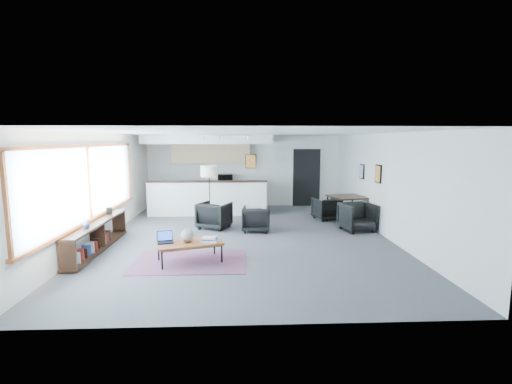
{
  "coord_description": "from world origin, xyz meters",
  "views": [
    {
      "loc": [
        -0.14,
        -9.1,
        2.43
      ],
      "look_at": [
        0.27,
        0.4,
        1.09
      ],
      "focal_mm": 26.0,
      "sensor_mm": 36.0,
      "label": 1
    }
  ],
  "objects_px": {
    "dining_table": "(347,199)",
    "microwave": "(225,177)",
    "book_stack": "(210,239)",
    "floor_lamp": "(209,173)",
    "armchair_left": "(214,214)",
    "dining_chair_near": "(358,218)",
    "coffee_table": "(190,243)",
    "ceramic_pot": "(188,235)",
    "laptop": "(165,239)",
    "dining_chair_far": "(326,209)",
    "armchair_right": "(256,218)"
  },
  "relations": [
    {
      "from": "dining_table",
      "to": "microwave",
      "type": "bearing_deg",
      "value": 143.58
    },
    {
      "from": "dining_table",
      "to": "book_stack",
      "type": "bearing_deg",
      "value": -138.45
    },
    {
      "from": "floor_lamp",
      "to": "microwave",
      "type": "distance_m",
      "value": 2.63
    },
    {
      "from": "book_stack",
      "to": "armchair_left",
      "type": "relative_size",
      "value": 0.43
    },
    {
      "from": "dining_chair_near",
      "to": "microwave",
      "type": "height_order",
      "value": "microwave"
    },
    {
      "from": "coffee_table",
      "to": "ceramic_pot",
      "type": "distance_m",
      "value": 0.17
    },
    {
      "from": "laptop",
      "to": "microwave",
      "type": "relative_size",
      "value": 0.7
    },
    {
      "from": "ceramic_pot",
      "to": "armchair_left",
      "type": "xyz_separation_m",
      "value": [
        0.34,
        2.83,
        -0.14
      ]
    },
    {
      "from": "coffee_table",
      "to": "microwave",
      "type": "distance_m",
      "value": 6.09
    },
    {
      "from": "laptop",
      "to": "armchair_left",
      "type": "distance_m",
      "value": 2.93
    },
    {
      "from": "book_stack",
      "to": "dining_chair_near",
      "type": "height_order",
      "value": "dining_chair_near"
    },
    {
      "from": "floor_lamp",
      "to": "dining_chair_near",
      "type": "bearing_deg",
      "value": -14.93
    },
    {
      "from": "book_stack",
      "to": "dining_table",
      "type": "distance_m",
      "value": 5.0
    },
    {
      "from": "dining_chair_far",
      "to": "floor_lamp",
      "type": "bearing_deg",
      "value": -8.29
    },
    {
      "from": "armchair_left",
      "to": "dining_chair_far",
      "type": "relative_size",
      "value": 1.28
    },
    {
      "from": "floor_lamp",
      "to": "microwave",
      "type": "xyz_separation_m",
      "value": [
        0.35,
        2.58,
        -0.37
      ]
    },
    {
      "from": "book_stack",
      "to": "dining_table",
      "type": "bearing_deg",
      "value": 41.55
    },
    {
      "from": "dining_chair_far",
      "to": "armchair_left",
      "type": "bearing_deg",
      "value": 2.1
    },
    {
      "from": "floor_lamp",
      "to": "dining_chair_near",
      "type": "distance_m",
      "value": 4.32
    },
    {
      "from": "laptop",
      "to": "dining_chair_far",
      "type": "xyz_separation_m",
      "value": [
        4.15,
        3.83,
        -0.16
      ]
    },
    {
      "from": "coffee_table",
      "to": "armchair_left",
      "type": "xyz_separation_m",
      "value": [
        0.3,
        2.84,
        0.02
      ]
    },
    {
      "from": "book_stack",
      "to": "armchair_right",
      "type": "height_order",
      "value": "armchair_right"
    },
    {
      "from": "dining_chair_near",
      "to": "microwave",
      "type": "xyz_separation_m",
      "value": [
        -3.69,
        3.65,
        0.75
      ]
    },
    {
      "from": "laptop",
      "to": "armchair_right",
      "type": "relative_size",
      "value": 0.49
    },
    {
      "from": "coffee_table",
      "to": "floor_lamp",
      "type": "bearing_deg",
      "value": 69.44
    },
    {
      "from": "armchair_right",
      "to": "dining_chair_near",
      "type": "xyz_separation_m",
      "value": [
        2.72,
        -0.09,
        -0.01
      ]
    },
    {
      "from": "dining_chair_far",
      "to": "dining_chair_near",
      "type": "bearing_deg",
      "value": 94.18
    },
    {
      "from": "ceramic_pot",
      "to": "book_stack",
      "type": "bearing_deg",
      "value": -0.31
    },
    {
      "from": "dining_chair_far",
      "to": "armchair_right",
      "type": "bearing_deg",
      "value": 17.28
    },
    {
      "from": "coffee_table",
      "to": "dining_chair_near",
      "type": "height_order",
      "value": "dining_chair_near"
    },
    {
      "from": "microwave",
      "to": "laptop",
      "type": "bearing_deg",
      "value": -106.76
    },
    {
      "from": "dining_chair_far",
      "to": "microwave",
      "type": "bearing_deg",
      "value": -49.02
    },
    {
      "from": "book_stack",
      "to": "dining_table",
      "type": "relative_size",
      "value": 0.3
    },
    {
      "from": "armchair_left",
      "to": "dining_chair_far",
      "type": "height_order",
      "value": "armchair_left"
    },
    {
      "from": "floor_lamp",
      "to": "dining_chair_near",
      "type": "xyz_separation_m",
      "value": [
        4.04,
        -1.08,
        -1.12
      ]
    },
    {
      "from": "laptop",
      "to": "dining_chair_near",
      "type": "xyz_separation_m",
      "value": [
        4.64,
        2.37,
        -0.12
      ]
    },
    {
      "from": "armchair_right",
      "to": "microwave",
      "type": "relative_size",
      "value": 1.45
    },
    {
      "from": "coffee_table",
      "to": "ceramic_pot",
      "type": "xyz_separation_m",
      "value": [
        -0.04,
        0.01,
        0.17
      ]
    },
    {
      "from": "laptop",
      "to": "floor_lamp",
      "type": "height_order",
      "value": "floor_lamp"
    },
    {
      "from": "ceramic_pot",
      "to": "book_stack",
      "type": "height_order",
      "value": "ceramic_pot"
    },
    {
      "from": "armchair_right",
      "to": "dining_table",
      "type": "relative_size",
      "value": 0.63
    },
    {
      "from": "laptop",
      "to": "book_stack",
      "type": "height_order",
      "value": "laptop"
    },
    {
      "from": "coffee_table",
      "to": "armchair_left",
      "type": "bearing_deg",
      "value": 65.48
    },
    {
      "from": "coffee_table",
      "to": "ceramic_pot",
      "type": "bearing_deg",
      "value": 145.14
    },
    {
      "from": "dining_table",
      "to": "dining_chair_far",
      "type": "relative_size",
      "value": 1.84
    },
    {
      "from": "armchair_left",
      "to": "microwave",
      "type": "relative_size",
      "value": 1.59
    },
    {
      "from": "book_stack",
      "to": "microwave",
      "type": "bearing_deg",
      "value": 89.36
    },
    {
      "from": "dining_chair_near",
      "to": "coffee_table",
      "type": "bearing_deg",
      "value": -163.03
    },
    {
      "from": "floor_lamp",
      "to": "microwave",
      "type": "height_order",
      "value": "floor_lamp"
    },
    {
      "from": "floor_lamp",
      "to": "armchair_right",
      "type": "bearing_deg",
      "value": -36.91
    }
  ]
}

